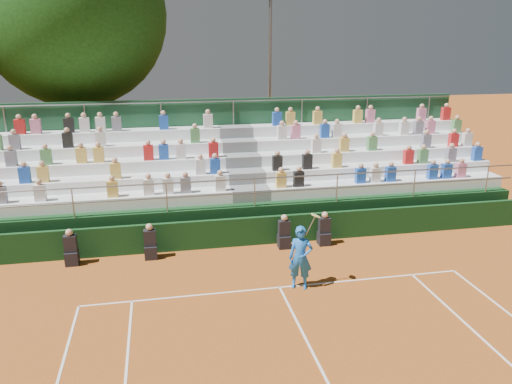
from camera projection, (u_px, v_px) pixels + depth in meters
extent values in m
plane|color=#A6521B|center=(280.00, 288.00, 14.24)|extent=(90.00, 90.00, 0.00)
cube|color=white|center=(280.00, 287.00, 14.24)|extent=(11.00, 0.06, 0.01)
cube|color=white|center=(313.00, 354.00, 11.24)|extent=(0.06, 6.40, 0.01)
cube|color=black|center=(258.00, 231.00, 17.09)|extent=(20.00, 0.15, 1.00)
cube|color=black|center=(72.00, 258.00, 15.64)|extent=(0.40, 0.40, 0.44)
cube|color=black|center=(70.00, 244.00, 15.50)|extent=(0.38, 0.25, 0.55)
sphere|color=tan|center=(69.00, 232.00, 15.38)|extent=(0.22, 0.22, 0.22)
cube|color=black|center=(151.00, 252.00, 16.08)|extent=(0.40, 0.40, 0.44)
cube|color=black|center=(150.00, 238.00, 15.94)|extent=(0.38, 0.25, 0.55)
sphere|color=tan|center=(149.00, 227.00, 15.83)|extent=(0.22, 0.22, 0.22)
cube|color=black|center=(284.00, 241.00, 16.90)|extent=(0.40, 0.40, 0.44)
cube|color=black|center=(284.00, 228.00, 16.76)|extent=(0.38, 0.25, 0.55)
sphere|color=tan|center=(284.00, 218.00, 16.65)|extent=(0.22, 0.22, 0.22)
cube|color=black|center=(324.00, 238.00, 17.16)|extent=(0.40, 0.40, 0.44)
cube|color=black|center=(324.00, 225.00, 17.02)|extent=(0.38, 0.25, 0.55)
sphere|color=tan|center=(325.00, 215.00, 16.91)|extent=(0.22, 0.22, 0.22)
cube|color=black|center=(243.00, 200.00, 19.97)|extent=(20.00, 5.20, 1.20)
cube|color=white|center=(98.00, 202.00, 17.17)|extent=(9.30, 0.85, 0.42)
cube|color=white|center=(387.00, 185.00, 19.14)|extent=(9.30, 0.85, 0.42)
cube|color=slate|center=(250.00, 193.00, 18.16)|extent=(1.40, 0.85, 0.42)
cube|color=white|center=(99.00, 184.00, 17.84)|extent=(9.30, 0.85, 0.42)
cube|color=white|center=(378.00, 169.00, 19.82)|extent=(9.30, 0.85, 0.42)
cube|color=slate|center=(246.00, 176.00, 18.83)|extent=(1.40, 0.85, 0.42)
cube|color=white|center=(100.00, 167.00, 18.52)|extent=(9.30, 0.85, 0.42)
cube|color=white|center=(370.00, 154.00, 20.49)|extent=(9.30, 0.85, 0.42)
cube|color=slate|center=(242.00, 160.00, 19.50)|extent=(1.40, 0.85, 0.42)
cube|color=white|center=(101.00, 151.00, 19.19)|extent=(9.30, 0.85, 0.42)
cube|color=white|center=(363.00, 140.00, 21.16)|extent=(9.30, 0.85, 0.42)
cube|color=slate|center=(239.00, 145.00, 20.18)|extent=(1.40, 0.85, 0.42)
cube|color=white|center=(103.00, 136.00, 19.86)|extent=(9.30, 0.85, 0.42)
cube|color=white|center=(356.00, 127.00, 21.84)|extent=(9.30, 0.85, 0.42)
cube|color=slate|center=(235.00, 131.00, 20.85)|extent=(1.40, 0.85, 0.42)
cube|color=#1B482A|center=(234.00, 150.00, 21.60)|extent=(20.00, 0.12, 4.40)
cylinder|color=gray|center=(255.00, 179.00, 17.10)|extent=(20.00, 0.05, 0.05)
cylinder|color=gray|center=(233.00, 101.00, 20.89)|extent=(20.00, 0.05, 0.05)
cube|color=slate|center=(1.00, 195.00, 16.33)|extent=(0.36, 0.24, 0.56)
cube|color=silver|center=(40.00, 193.00, 16.56)|extent=(0.36, 0.24, 0.56)
cube|color=gold|center=(113.00, 189.00, 16.99)|extent=(0.36, 0.24, 0.56)
cube|color=silver|center=(149.00, 187.00, 17.21)|extent=(0.36, 0.24, 0.56)
cube|color=silver|center=(168.00, 186.00, 17.33)|extent=(0.36, 0.24, 0.56)
cube|color=slate|center=(186.00, 185.00, 17.44)|extent=(0.36, 0.24, 0.56)
cube|color=silver|center=(220.00, 183.00, 17.67)|extent=(0.36, 0.24, 0.56)
cube|color=#1E4CB2|center=(25.00, 175.00, 17.12)|extent=(0.36, 0.24, 0.56)
cube|color=gold|center=(43.00, 174.00, 17.23)|extent=(0.36, 0.24, 0.56)
cube|color=gold|center=(116.00, 171.00, 17.67)|extent=(0.36, 0.24, 0.56)
cube|color=silver|center=(200.00, 167.00, 18.23)|extent=(0.36, 0.24, 0.56)
cube|color=#1E4CB2|center=(215.00, 166.00, 18.33)|extent=(0.36, 0.24, 0.56)
cube|color=slate|center=(11.00, 158.00, 17.68)|extent=(0.36, 0.24, 0.56)
cube|color=#4C8C4C|center=(46.00, 157.00, 17.90)|extent=(0.36, 0.24, 0.56)
cube|color=gold|center=(81.00, 155.00, 18.12)|extent=(0.36, 0.24, 0.56)
cube|color=gold|center=(99.00, 155.00, 18.23)|extent=(0.36, 0.24, 0.56)
cube|color=red|center=(149.00, 153.00, 18.56)|extent=(0.36, 0.24, 0.56)
cube|color=#1E4CB2|center=(164.00, 152.00, 18.67)|extent=(0.36, 0.24, 0.56)
cube|color=silver|center=(181.00, 151.00, 18.78)|extent=(0.36, 0.24, 0.56)
cube|color=red|center=(213.00, 150.00, 19.01)|extent=(0.36, 0.24, 0.56)
cube|color=slate|center=(15.00, 142.00, 18.35)|extent=(0.36, 0.24, 0.56)
cube|color=black|center=(68.00, 140.00, 18.69)|extent=(0.36, 0.24, 0.56)
cube|color=silver|center=(101.00, 139.00, 18.91)|extent=(0.36, 0.24, 0.56)
cube|color=#4C8C4C|center=(195.00, 136.00, 19.57)|extent=(0.36, 0.24, 0.56)
cube|color=red|center=(20.00, 127.00, 19.03)|extent=(0.36, 0.24, 0.56)
cube|color=pink|center=(36.00, 126.00, 19.13)|extent=(0.36, 0.24, 0.56)
cube|color=black|center=(69.00, 125.00, 19.36)|extent=(0.36, 0.24, 0.56)
cube|color=silver|center=(84.00, 125.00, 19.46)|extent=(0.36, 0.24, 0.56)
cube|color=silver|center=(101.00, 124.00, 19.57)|extent=(0.36, 0.24, 0.56)
cube|color=slate|center=(117.00, 124.00, 19.69)|extent=(0.36, 0.24, 0.56)
cube|color=#1E4CB2|center=(164.00, 122.00, 20.03)|extent=(0.36, 0.24, 0.56)
cube|color=silver|center=(208.00, 121.00, 20.36)|extent=(0.36, 0.24, 0.56)
cube|color=gold|center=(281.00, 180.00, 18.08)|extent=(0.36, 0.24, 0.56)
cube|color=black|center=(299.00, 179.00, 18.20)|extent=(0.36, 0.24, 0.56)
cube|color=#1E4CB2|center=(360.00, 176.00, 18.64)|extent=(0.36, 0.24, 0.56)
cube|color=silver|center=(375.00, 175.00, 18.75)|extent=(0.36, 0.24, 0.56)
cube|color=#1E4CB2|center=(390.00, 174.00, 18.87)|extent=(0.36, 0.24, 0.56)
cube|color=#1E4CB2|center=(432.00, 172.00, 19.19)|extent=(0.36, 0.24, 0.56)
cube|color=#1E4CB2|center=(446.00, 171.00, 19.30)|extent=(0.36, 0.24, 0.56)
cube|color=pink|center=(461.00, 170.00, 19.41)|extent=(0.36, 0.24, 0.56)
cube|color=black|center=(277.00, 163.00, 18.76)|extent=(0.36, 0.24, 0.56)
cube|color=black|center=(307.00, 162.00, 18.98)|extent=(0.36, 0.24, 0.56)
cube|color=gold|center=(337.00, 160.00, 19.20)|extent=(0.36, 0.24, 0.56)
cube|color=red|center=(408.00, 157.00, 19.75)|extent=(0.36, 0.24, 0.56)
cube|color=#4C8C4C|center=(423.00, 156.00, 19.86)|extent=(0.36, 0.24, 0.56)
cube|color=slate|center=(451.00, 155.00, 20.09)|extent=(0.36, 0.24, 0.56)
cube|color=#1E4CB2|center=(477.00, 154.00, 20.30)|extent=(0.36, 0.24, 0.56)
cube|color=silver|center=(316.00, 146.00, 19.76)|extent=(0.36, 0.24, 0.56)
cube|color=gold|center=(344.00, 144.00, 19.98)|extent=(0.36, 0.24, 0.56)
cube|color=#4C8C4C|center=(372.00, 143.00, 20.20)|extent=(0.36, 0.24, 0.56)
cube|color=slate|center=(426.00, 141.00, 20.64)|extent=(0.36, 0.24, 0.56)
cube|color=red|center=(453.00, 140.00, 20.87)|extent=(0.36, 0.24, 0.56)
cube|color=silver|center=(467.00, 139.00, 20.99)|extent=(0.36, 0.24, 0.56)
cube|color=silver|center=(282.00, 132.00, 20.22)|extent=(0.36, 0.24, 0.56)
cube|color=pink|center=(296.00, 132.00, 20.32)|extent=(0.36, 0.24, 0.56)
cube|color=#1E4CB2|center=(325.00, 131.00, 20.55)|extent=(0.36, 0.24, 0.56)
cube|color=silver|center=(337.00, 130.00, 20.65)|extent=(0.36, 0.24, 0.56)
cube|color=silver|center=(378.00, 129.00, 20.99)|extent=(0.36, 0.24, 0.56)
cube|color=silver|center=(404.00, 128.00, 21.20)|extent=(0.36, 0.24, 0.56)
cube|color=slate|center=(418.00, 128.00, 21.33)|extent=(0.36, 0.24, 0.56)
cube|color=pink|center=(430.00, 127.00, 21.43)|extent=(0.36, 0.24, 0.56)
cube|color=#4C8C4C|center=(456.00, 126.00, 21.66)|extent=(0.36, 0.24, 0.56)
cube|color=#1E4CB2|center=(277.00, 119.00, 20.89)|extent=(0.36, 0.24, 0.56)
cube|color=gold|center=(290.00, 119.00, 21.00)|extent=(0.36, 0.24, 0.56)
cube|color=gold|center=(317.00, 118.00, 21.22)|extent=(0.36, 0.24, 0.56)
cube|color=gold|center=(358.00, 116.00, 21.55)|extent=(0.36, 0.24, 0.56)
cube|color=pink|center=(370.00, 116.00, 21.66)|extent=(0.36, 0.24, 0.56)
cube|color=pink|center=(421.00, 115.00, 22.10)|extent=(0.36, 0.24, 0.56)
cube|color=red|center=(446.00, 114.00, 22.32)|extent=(0.36, 0.24, 0.56)
imported|color=blue|center=(301.00, 258.00, 13.98)|extent=(0.78, 0.64, 1.85)
cylinder|color=gray|center=(310.00, 226.00, 13.75)|extent=(0.26, 0.03, 0.51)
cylinder|color=#E5D866|center=(316.00, 216.00, 13.69)|extent=(0.26, 0.28, 0.14)
cylinder|color=#362513|center=(85.00, 138.00, 23.66)|extent=(0.50, 0.50, 4.57)
sphere|color=#0F340E|center=(72.00, 14.00, 22.02)|extent=(8.22, 8.22, 8.22)
cylinder|color=gray|center=(270.00, 88.00, 26.21)|extent=(0.16, 0.16, 8.67)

